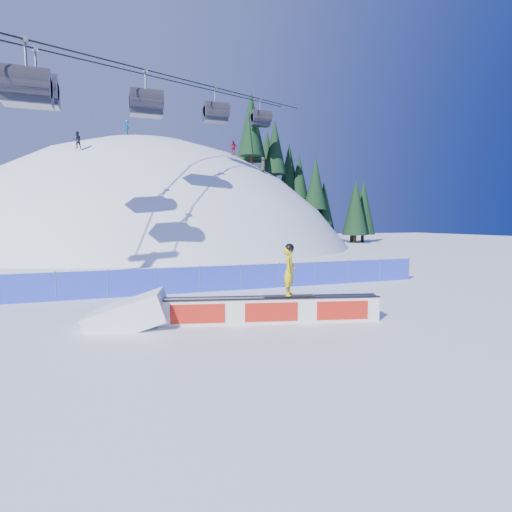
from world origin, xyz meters
name	(u,v)px	position (x,y,z in m)	size (l,w,h in m)	color
ground	(253,311)	(0.00, 0.00, 0.00)	(160.00, 160.00, 0.00)	white
snow_hill	(152,375)	(0.00, 42.00, -18.00)	(64.00, 64.00, 64.00)	white
treeline	(306,181)	(23.73, 41.98, 9.55)	(22.16, 12.74, 21.35)	#301F13
safety_fence	(221,278)	(0.00, 4.50, 0.60)	(22.05, 0.05, 1.30)	blue
chairlift	(206,87)	(4.74, 27.49, 16.89)	(40.80, 41.70, 22.00)	gray
rail_box	(270,310)	(-0.03, -1.78, 0.42)	(7.08, 2.22, 0.86)	silver
snow_ramp	(129,327)	(-4.38, -0.69, 0.00)	(2.35, 1.57, 0.88)	white
snowboarder	(289,270)	(0.57, -1.93, 1.71)	(1.67, 0.70, 1.72)	black
distant_skiers	(168,143)	(1.52, 31.99, 11.96)	(19.92, 8.02, 6.07)	black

